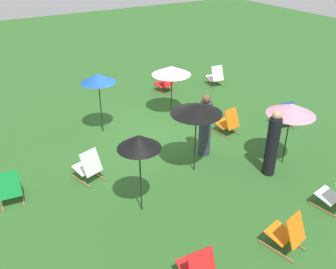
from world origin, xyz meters
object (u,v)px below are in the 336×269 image
(deckchair_4, at_px, (197,269))
(umbrella_4, at_px, (98,78))
(deckchair_1, at_px, (215,77))
(umbrella_0, at_px, (291,109))
(person_1, at_px, (205,127))
(deckchair_10, at_px, (165,82))
(umbrella_3, at_px, (171,70))
(deckchair_8, at_px, (287,234))
(deckchair_7, at_px, (10,188))
(deckchair_6, at_px, (88,167))
(person_0, at_px, (272,145))
(umbrella_2, at_px, (139,142))
(deckchair_5, at_px, (284,115))
(deckchair_0, at_px, (228,123))
(deckchair_3, at_px, (335,195))
(umbrella_1, at_px, (197,109))

(deckchair_4, bearing_deg, umbrella_4, -92.87)
(deckchair_1, height_order, umbrella_0, umbrella_0)
(deckchair_1, distance_m, person_1, 5.34)
(deckchair_10, distance_m, umbrella_3, 2.27)
(deckchair_8, bearing_deg, deckchair_7, -57.28)
(deckchair_6, bearing_deg, deckchair_4, 79.95)
(deckchair_6, xyz_separation_m, umbrella_4, (-1.25, -2.20, 1.35))
(deckchair_8, xyz_separation_m, umbrella_0, (-2.24, -2.21, 1.19))
(deckchair_4, xyz_separation_m, deckchair_10, (-4.04, -7.96, 0.00))
(deckchair_4, relative_size, person_0, 0.48)
(deckchair_10, height_order, umbrella_2, umbrella_2)
(deckchair_5, xyz_separation_m, person_1, (3.13, 0.07, 0.46))
(umbrella_2, relative_size, person_0, 1.07)
(deckchair_8, bearing_deg, deckchair_0, -127.94)
(deckchair_1, relative_size, deckchair_10, 0.96)
(deckchair_3, xyz_separation_m, umbrella_1, (1.76, -2.84, 1.37))
(person_0, bearing_deg, umbrella_0, -155.72)
(deckchair_8, bearing_deg, deckchair_5, -148.47)
(umbrella_2, bearing_deg, deckchair_0, -154.97)
(person_0, xyz_separation_m, person_1, (0.85, -1.61, 0.00))
(deckchair_4, relative_size, deckchair_8, 0.98)
(deckchair_4, height_order, person_0, person_0)
(umbrella_4, distance_m, person_0, 5.17)
(deckchair_8, relative_size, person_1, 0.48)
(deckchair_5, xyz_separation_m, umbrella_2, (5.69, 1.28, 1.35))
(deckchair_1, relative_size, deckchair_8, 0.98)
(deckchair_0, height_order, umbrella_1, umbrella_1)
(deckchair_4, distance_m, deckchair_5, 6.77)
(deckchair_6, height_order, umbrella_4, umbrella_4)
(umbrella_1, distance_m, person_1, 1.25)
(deckchair_8, height_order, umbrella_4, umbrella_4)
(deckchair_4, height_order, deckchair_5, same)
(person_1, bearing_deg, umbrella_2, -135.54)
(deckchair_4, relative_size, umbrella_1, 0.45)
(umbrella_1, relative_size, umbrella_4, 1.01)
(deckchair_8, distance_m, umbrella_4, 6.58)
(deckchair_6, relative_size, deckchair_7, 1.04)
(deckchair_0, height_order, deckchair_7, same)
(umbrella_3, bearing_deg, umbrella_2, 51.16)
(deckchair_3, bearing_deg, deckchair_7, -42.17)
(deckchair_1, xyz_separation_m, deckchair_7, (8.42, 3.48, 0.00))
(deckchair_7, xyz_separation_m, person_1, (-4.95, 0.55, 0.46))
(deckchair_5, relative_size, deckchair_7, 1.01)
(umbrella_0, xyz_separation_m, umbrella_3, (0.94, -4.15, -0.05))
(person_0, bearing_deg, deckchair_4, 38.27)
(deckchair_4, distance_m, deckchair_7, 4.62)
(deckchair_7, xyz_separation_m, umbrella_0, (-6.49, 1.99, 1.19))
(deckchair_7, relative_size, umbrella_4, 0.45)
(umbrella_0, distance_m, umbrella_2, 4.10)
(deckchair_6, distance_m, umbrella_3, 4.50)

